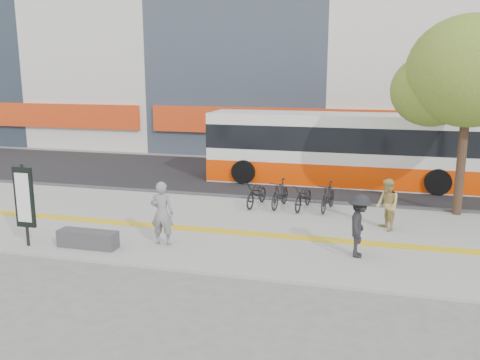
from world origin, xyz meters
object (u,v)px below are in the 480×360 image
(pedestrian_dark, at_px, (360,226))
(street_tree, at_px, (468,74))
(signboard, at_px, (24,199))
(seated_woman, at_px, (162,213))
(bench, at_px, (88,239))
(pedestrian_tan, at_px, (387,205))
(bus, at_px, (339,151))

(pedestrian_dark, bearing_deg, street_tree, -29.79)
(signboard, relative_size, seated_woman, 1.28)
(bench, xyz_separation_m, pedestrian_dark, (6.88, 1.15, 0.57))
(signboard, bearing_deg, pedestrian_dark, 9.72)
(pedestrian_tan, bearing_deg, signboard, -93.13)
(bus, bearing_deg, street_tree, -42.23)
(street_tree, distance_m, pedestrian_tan, 4.94)
(signboard, relative_size, pedestrian_tan, 1.45)
(signboard, distance_m, pedestrian_tan, 9.97)
(bench, relative_size, signboard, 0.73)
(seated_woman, xyz_separation_m, pedestrian_tan, (5.77, 2.84, -0.10))
(bus, relative_size, pedestrian_dark, 6.74)
(bus, bearing_deg, pedestrian_dark, -82.34)
(bus, xyz_separation_m, pedestrian_dark, (1.15, -8.55, -0.53))
(pedestrian_dark, bearing_deg, seated_woman, 95.67)
(bench, bearing_deg, street_tree, 31.62)
(bench, xyz_separation_m, signboard, (-1.60, -0.31, 1.06))
(bench, height_order, street_tree, street_tree)
(street_tree, bearing_deg, signboard, -150.93)
(seated_woman, bearing_deg, bus, -118.17)
(seated_woman, xyz_separation_m, pedestrian_dark, (5.08, 0.42, -0.06))
(seated_woman, bearing_deg, pedestrian_dark, -179.83)
(seated_woman, relative_size, pedestrian_dark, 1.08)
(signboard, bearing_deg, bench, 10.81)
(bench, xyz_separation_m, bus, (5.73, 9.70, 1.10))
(seated_woman, height_order, pedestrian_dark, seated_woman)
(bench, distance_m, bus, 11.32)
(bus, height_order, seated_woman, bus)
(signboard, bearing_deg, pedestrian_tan, 22.89)
(bus, distance_m, seated_woman, 9.80)
(signboard, xyz_separation_m, seated_woman, (3.40, 1.04, -0.43))
(bus, relative_size, seated_woman, 6.24)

